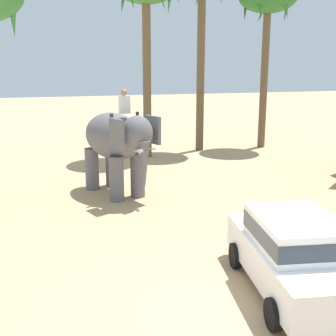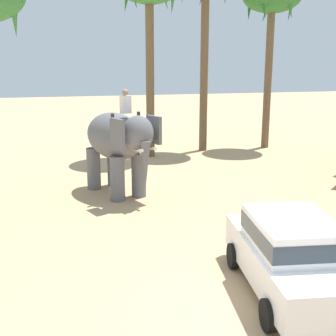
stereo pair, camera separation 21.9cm
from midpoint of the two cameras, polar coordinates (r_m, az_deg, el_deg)
name	(u,v)px [view 1 (the left image)]	position (r m, az deg, el deg)	size (l,w,h in m)	color
ground_plane	(267,306)	(9.46, 12.00, -16.96)	(120.00, 120.00, 0.00)	tan
car_sedan_foreground	(293,252)	(9.65, 15.23, -10.36)	(2.40, 4.33, 1.70)	white
elephant_with_mahout	(117,141)	(16.12, -7.02, 3.44)	(2.63, 4.01, 3.88)	slate
palm_tree_behind_elephant	(268,2)	(26.08, 12.50, 20.15)	(3.20, 3.20, 9.18)	brown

